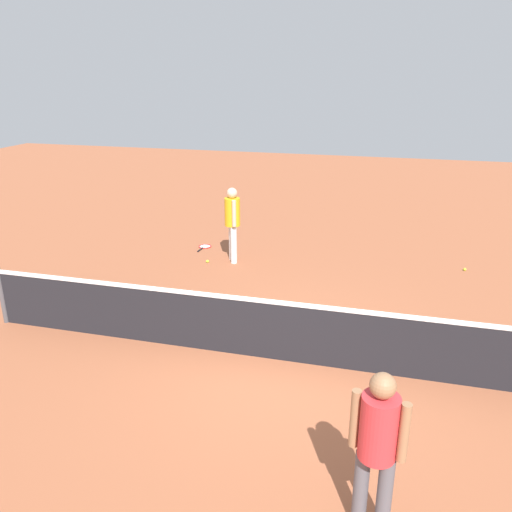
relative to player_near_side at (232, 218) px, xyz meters
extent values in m
plane|color=#9E5638|center=(-2.10, 3.86, -1.01)|extent=(40.00, 40.00, 0.00)
cylinder|color=#4C4C51|center=(2.90, 3.86, -0.47)|extent=(0.09, 0.09, 1.07)
cube|color=black|center=(-2.10, 3.86, -0.55)|extent=(10.00, 0.02, 0.91)
cube|color=white|center=(-2.10, 3.86, -0.07)|extent=(10.00, 0.04, 0.06)
cylinder|color=white|center=(0.05, -0.10, -0.58)|extent=(0.19, 0.19, 0.85)
cylinder|color=white|center=(-0.05, 0.10, -0.58)|extent=(0.19, 0.19, 0.85)
cylinder|color=yellow|center=(0.00, 0.00, 0.15)|extent=(0.46, 0.46, 0.62)
cylinder|color=beige|center=(0.10, -0.19, 0.17)|extent=(0.12, 0.12, 0.58)
cylinder|color=beige|center=(-0.10, 0.19, 0.17)|extent=(0.12, 0.12, 0.58)
sphere|color=beige|center=(0.00, 0.00, 0.58)|extent=(0.31, 0.31, 0.23)
cylinder|color=#595960|center=(-3.28, 6.57, -0.58)|extent=(0.17, 0.17, 0.85)
cylinder|color=#595960|center=(-3.50, 6.62, -0.58)|extent=(0.17, 0.17, 0.85)
cylinder|color=red|center=(-3.39, 6.59, 0.15)|extent=(0.40, 0.40, 0.62)
cylinder|color=#9E704C|center=(-3.18, 6.55, 0.17)|extent=(0.11, 0.11, 0.58)
cylinder|color=#9E704C|center=(-3.60, 6.64, 0.17)|extent=(0.11, 0.11, 0.58)
sphere|color=#9E704C|center=(-3.39, 6.59, 0.58)|extent=(0.27, 0.27, 0.23)
torus|color=red|center=(0.97, -0.78, -1.00)|extent=(0.34, 0.34, 0.02)
cylinder|color=silver|center=(0.97, -0.78, -1.00)|extent=(0.29, 0.29, 0.00)
cylinder|color=black|center=(0.99, -0.50, -0.99)|extent=(0.06, 0.28, 0.03)
sphere|color=#C6E033|center=(-5.04, -0.71, -0.98)|extent=(0.07, 0.07, 0.07)
sphere|color=#C6E033|center=(0.59, 2.33, -0.98)|extent=(0.07, 0.07, 0.07)
sphere|color=#C6E033|center=(0.53, 0.24, -0.98)|extent=(0.07, 0.07, 0.07)
sphere|color=#C6E033|center=(-2.06, 3.37, -0.98)|extent=(0.07, 0.07, 0.07)
camera|label=1|loc=(-3.29, 10.43, 3.08)|focal=35.93mm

